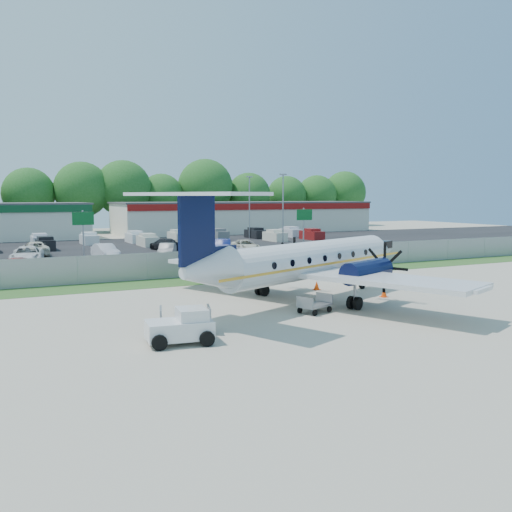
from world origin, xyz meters
name	(u,v)px	position (x,y,z in m)	size (l,w,h in m)	color
ground	(304,306)	(0.00, 0.00, 0.00)	(170.00, 170.00, 0.00)	#B2A996
grass_verge	(220,279)	(0.00, 12.00, 0.01)	(170.00, 4.00, 0.02)	#2D561E
access_road	(188,268)	(0.00, 19.00, 0.01)	(170.00, 8.00, 0.02)	black
parking_lot	(128,248)	(0.00, 40.00, 0.01)	(170.00, 32.00, 0.02)	black
perimeter_fence	(210,263)	(0.00, 14.00, 1.00)	(120.00, 0.06, 1.99)	gray
building_east	(245,217)	(26.00, 61.98, 2.63)	(44.40, 12.40, 5.24)	silver
sign_left	(83,227)	(-8.00, 22.91, 3.61)	(1.80, 0.26, 5.00)	gray
sign_mid	(204,224)	(3.00, 22.91, 3.61)	(1.80, 0.26, 5.00)	gray
sign_right	(304,221)	(14.00, 22.91, 3.61)	(1.80, 0.26, 5.00)	gray
light_pole_ne	(283,204)	(20.00, 38.00, 5.23)	(0.90, 0.35, 9.09)	gray
light_pole_se	(249,203)	(20.00, 48.00, 5.23)	(0.90, 0.35, 9.09)	gray
tree_line	(79,232)	(0.00, 74.00, 0.00)	(112.00, 6.00, 14.00)	#1D5719
aircraft	(307,260)	(0.87, 1.12, 2.46)	(20.57, 19.98, 6.37)	silver
pushback_tug	(182,327)	(-8.80, -4.59, 0.71)	(2.93, 2.28, 1.48)	silver
baggage_cart_near	(185,321)	(-8.09, -2.95, 0.56)	(2.58, 1.97, 1.20)	gray
baggage_cart_far	(315,305)	(-0.38, -1.74, 0.44)	(2.08, 1.66, 0.95)	gray
cone_nose	(384,293)	(6.01, 0.37, 0.27)	(0.40, 0.40, 0.57)	#FD4407
cone_starboard_wing	(317,286)	(3.79, 4.57, 0.28)	(0.41, 0.41, 0.59)	#FD4407
road_car_west	(27,280)	(-13.06, 17.75, 0.00)	(1.74, 4.98, 1.64)	maroon
road_car_mid	(221,265)	(3.59, 20.31, 0.00)	(2.05, 5.04, 1.46)	silver
road_car_east	(486,253)	(33.56, 16.96, 0.00)	(1.48, 4.23, 1.39)	silver
parked_car_a	(27,264)	(-12.08, 28.62, 0.00)	(2.68, 5.81, 1.62)	silver
parked_car_b	(106,259)	(-4.78, 29.65, 0.00)	(1.60, 4.60, 1.52)	silver
parked_car_c	(167,257)	(1.24, 28.69, 0.00)	(1.50, 4.31, 1.42)	#595B5E
parked_car_d	(222,254)	(7.52, 29.04, 0.00)	(1.71, 4.92, 1.62)	navy
parked_car_e	(245,252)	(10.64, 29.84, 0.00)	(2.27, 4.91, 1.37)	beige
parked_car_f	(36,256)	(-10.69, 35.71, 0.00)	(2.52, 5.48, 1.52)	beige
parked_car_g	(165,250)	(3.19, 35.76, 0.00)	(1.97, 4.85, 1.41)	black
far_parking_rows	(118,245)	(0.00, 45.00, 0.00)	(56.00, 10.00, 1.60)	gray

